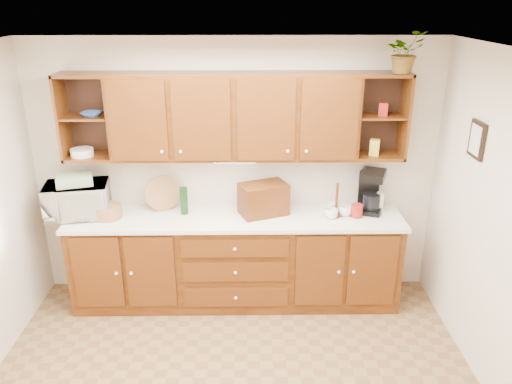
{
  "coord_description": "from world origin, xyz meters",
  "views": [
    {
      "loc": [
        0.14,
        -2.98,
        2.93
      ],
      "look_at": [
        0.2,
        1.15,
        1.31
      ],
      "focal_mm": 35.0,
      "sensor_mm": 36.0,
      "label": 1
    }
  ],
  "objects_px": {
    "coffee_maker": "(371,191)",
    "potted_plant": "(405,52)",
    "microwave": "(77,200)",
    "bread_box": "(263,199)"
  },
  "relations": [
    {
      "from": "coffee_maker",
      "to": "potted_plant",
      "type": "distance_m",
      "value": 1.35
    },
    {
      "from": "potted_plant",
      "to": "coffee_maker",
      "type": "bearing_deg",
      "value": 161.52
    },
    {
      "from": "microwave",
      "to": "potted_plant",
      "type": "xyz_separation_m",
      "value": [
        3.03,
        0.04,
        1.37
      ]
    },
    {
      "from": "microwave",
      "to": "potted_plant",
      "type": "distance_m",
      "value": 3.32
    },
    {
      "from": "bread_box",
      "to": "potted_plant",
      "type": "relative_size",
      "value": 1.2
    },
    {
      "from": "microwave",
      "to": "bread_box",
      "type": "bearing_deg",
      "value": -8.83
    },
    {
      "from": "microwave",
      "to": "bread_box",
      "type": "relative_size",
      "value": 1.32
    },
    {
      "from": "coffee_maker",
      "to": "potted_plant",
      "type": "relative_size",
      "value": 1.13
    },
    {
      "from": "potted_plant",
      "to": "microwave",
      "type": "bearing_deg",
      "value": -179.27
    },
    {
      "from": "coffee_maker",
      "to": "bread_box",
      "type": "bearing_deg",
      "value": -154.35
    }
  ]
}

